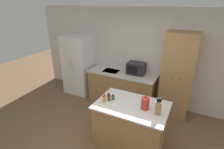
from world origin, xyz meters
name	(u,v)px	position (x,y,z in m)	size (l,w,h in m)	color
wall_back	(151,58)	(0.00, 2.33, 1.30)	(7.20, 0.06, 2.60)	beige
refrigerator	(79,65)	(-2.14, 1.96, 0.89)	(0.80, 0.71, 1.78)	white
back_counter	(122,87)	(-0.69, 1.99, 0.44)	(1.91, 0.66, 0.88)	#9E7547
pantry_cabinet	(177,76)	(0.74, 2.03, 1.05)	(0.71, 0.57, 2.09)	#9E7547
kitchen_island	(131,124)	(0.14, 0.56, 0.46)	(1.35, 0.90, 0.91)	#9E7547
microwave	(136,68)	(-0.33, 2.11, 1.04)	(0.47, 0.35, 0.31)	#232326
knife_block	(158,108)	(0.64, 0.49, 1.04)	(0.09, 0.07, 0.34)	#9E7547
spice_bottle_tall_dark	(104,99)	(-0.38, 0.41, 0.97)	(0.06, 0.06, 0.14)	gold
spice_bottle_short_red	(113,97)	(-0.26, 0.58, 0.95)	(0.06, 0.06, 0.09)	#337033
spice_bottle_amber_oil	(109,95)	(-0.39, 0.63, 0.95)	(0.06, 0.06, 0.08)	#B2281E
spice_bottle_green_herb	(109,98)	(-0.31, 0.50, 0.97)	(0.06, 0.06, 0.14)	#563319
spice_bottle_pale_salt	(105,97)	(-0.41, 0.51, 0.95)	(0.04, 0.04, 0.10)	orange
kettle	(145,103)	(0.39, 0.55, 1.02)	(0.15, 0.15, 0.24)	#B72D28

